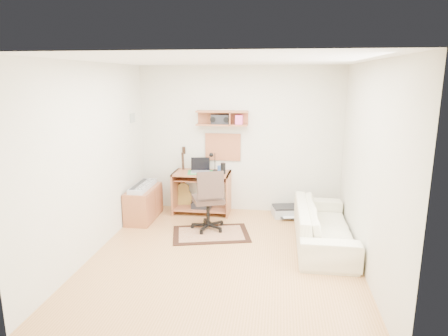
# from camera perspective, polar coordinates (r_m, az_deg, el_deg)

# --- Properties ---
(floor) EXTENTS (3.60, 4.00, 0.01)m
(floor) POSITION_cam_1_polar(r_m,az_deg,el_deg) (5.56, 0.03, -12.65)
(floor) COLOR tan
(floor) RESTS_ON ground
(ceiling) EXTENTS (3.60, 4.00, 0.01)m
(ceiling) POSITION_cam_1_polar(r_m,az_deg,el_deg) (5.02, 0.03, 15.30)
(ceiling) COLOR white
(ceiling) RESTS_ON ground
(back_wall) EXTENTS (3.60, 0.01, 2.60)m
(back_wall) POSITION_cam_1_polar(r_m,az_deg,el_deg) (7.09, 2.28, 4.05)
(back_wall) COLOR beige
(back_wall) RESTS_ON ground
(left_wall) EXTENTS (0.01, 4.00, 2.60)m
(left_wall) POSITION_cam_1_polar(r_m,az_deg,el_deg) (5.67, -18.36, 1.10)
(left_wall) COLOR beige
(left_wall) RESTS_ON ground
(right_wall) EXTENTS (0.01, 4.00, 2.60)m
(right_wall) POSITION_cam_1_polar(r_m,az_deg,el_deg) (5.21, 20.11, -0.05)
(right_wall) COLOR beige
(right_wall) RESTS_ON ground
(wall_shelf) EXTENTS (0.90, 0.25, 0.26)m
(wall_shelf) POSITION_cam_1_polar(r_m,az_deg,el_deg) (6.95, -0.28, 7.20)
(wall_shelf) COLOR #9C5A37
(wall_shelf) RESTS_ON back_wall
(cork_board) EXTENTS (0.64, 0.03, 0.49)m
(cork_board) POSITION_cam_1_polar(r_m,az_deg,el_deg) (7.12, -0.16, 3.05)
(cork_board) COLOR tan
(cork_board) RESTS_ON back_wall
(wall_photo) EXTENTS (0.02, 0.20, 0.15)m
(wall_photo) POSITION_cam_1_polar(r_m,az_deg,el_deg) (6.96, -13.05, 7.05)
(wall_photo) COLOR #4C8CBF
(wall_photo) RESTS_ON left_wall
(desk) EXTENTS (1.00, 0.55, 0.75)m
(desk) POSITION_cam_1_polar(r_m,az_deg,el_deg) (7.12, -3.20, -3.56)
(desk) COLOR #9C5A37
(desk) RESTS_ON floor
(laptop) EXTENTS (0.38, 0.38, 0.25)m
(laptop) POSITION_cam_1_polar(r_m,az_deg,el_deg) (6.98, -3.44, 0.35)
(laptop) COLOR silver
(laptop) RESTS_ON desk
(speaker) EXTENTS (0.09, 0.09, 0.19)m
(speaker) POSITION_cam_1_polar(r_m,az_deg,el_deg) (6.89, -0.13, -0.06)
(speaker) COLOR black
(speaker) RESTS_ON desk
(desk_lamp) EXTENTS (0.11, 0.11, 0.34)m
(desk_lamp) POSITION_cam_1_polar(r_m,az_deg,el_deg) (7.08, -1.32, 0.91)
(desk_lamp) COLOR black
(desk_lamp) RESTS_ON desk
(pencil_cup) EXTENTS (0.07, 0.07, 0.11)m
(pencil_cup) POSITION_cam_1_polar(r_m,az_deg,el_deg) (7.05, -0.65, -0.10)
(pencil_cup) COLOR #34599E
(pencil_cup) RESTS_ON desk
(boombox) EXTENTS (0.31, 0.14, 0.16)m
(boombox) POSITION_cam_1_polar(r_m,az_deg,el_deg) (6.95, -0.55, 7.04)
(boombox) COLOR black
(boombox) RESTS_ON wall_shelf
(rug) EXTENTS (1.33, 1.04, 0.02)m
(rug) POSITION_cam_1_polar(r_m,az_deg,el_deg) (6.27, -1.90, -9.46)
(rug) COLOR tan
(rug) RESTS_ON floor
(task_chair) EXTENTS (0.67, 0.67, 1.01)m
(task_chair) POSITION_cam_1_polar(r_m,az_deg,el_deg) (6.30, -2.33, -4.51)
(task_chair) COLOR #362720
(task_chair) RESTS_ON floor
(cabinet) EXTENTS (0.40, 0.90, 0.55)m
(cabinet) POSITION_cam_1_polar(r_m,az_deg,el_deg) (6.97, -11.52, -5.04)
(cabinet) COLOR #9C5A37
(cabinet) RESTS_ON floor
(music_keyboard) EXTENTS (0.25, 0.81, 0.07)m
(music_keyboard) POSITION_cam_1_polar(r_m,az_deg,el_deg) (6.88, -11.63, -2.58)
(music_keyboard) COLOR #B2B5BA
(music_keyboard) RESTS_ON cabinet
(guitar) EXTENTS (0.33, 0.23, 1.17)m
(guitar) POSITION_cam_1_polar(r_m,az_deg,el_deg) (7.27, -5.95, -1.54)
(guitar) COLOR #A47E32
(guitar) RESTS_ON floor
(waste_basket) EXTENTS (0.27, 0.27, 0.32)m
(waste_basket) POSITION_cam_1_polar(r_m,az_deg,el_deg) (6.97, -12.20, -6.08)
(waste_basket) COLOR white
(waste_basket) RESTS_ON floor
(printer) EXTENTS (0.53, 0.45, 0.17)m
(printer) POSITION_cam_1_polar(r_m,az_deg,el_deg) (7.10, 8.93, -6.20)
(printer) COLOR #A5A8AA
(printer) RESTS_ON floor
(sofa) EXTENTS (0.58, 1.97, 0.77)m
(sofa) POSITION_cam_1_polar(r_m,az_deg,el_deg) (5.99, 14.19, -7.09)
(sofa) COLOR beige
(sofa) RESTS_ON floor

